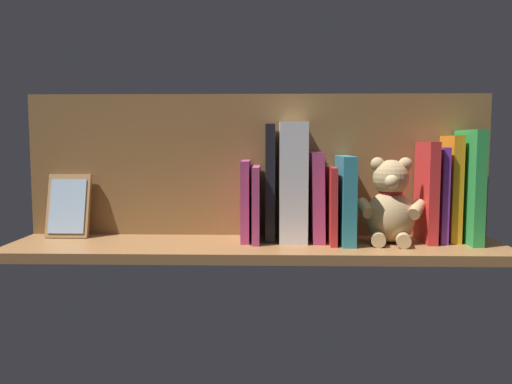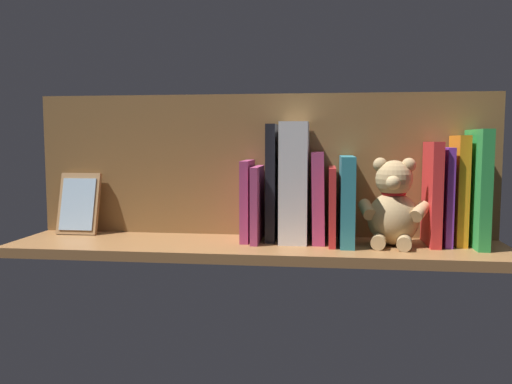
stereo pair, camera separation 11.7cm
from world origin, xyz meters
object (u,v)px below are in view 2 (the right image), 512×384
Objects in this scene: teddy_bear at (393,207)px; picture_frame_leaning at (79,204)px; dictionary_thick_white at (294,182)px; book_0 at (477,188)px.

teddy_bear is 1.27× the size of picture_frame_leaning.
teddy_bear is at bearing 175.84° from picture_frame_leaning.
picture_frame_leaning is at bearing -3.42° from dictionary_thick_white.
dictionary_thick_white is (21.74, -2.26, 5.05)cm from teddy_bear.
book_0 is 0.94× the size of dictionary_thick_white.
dictionary_thick_white is at bearing -1.26° from book_0.
dictionary_thick_white is 1.79× the size of picture_frame_leaning.
picture_frame_leaning is at bearing 5.75° from teddy_bear.
book_0 is 18.25cm from teddy_bear.
book_0 reaches higher than teddy_bear.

